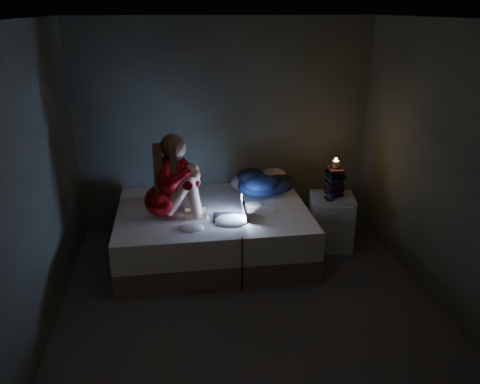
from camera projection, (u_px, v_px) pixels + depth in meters
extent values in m
cube|color=black|center=(250.00, 308.00, 4.54)|extent=(3.60, 3.80, 0.02)
cube|color=silver|center=(253.00, 17.00, 3.58)|extent=(3.60, 3.80, 0.02)
cube|color=#34372F|center=(225.00, 128.00, 5.82)|extent=(3.60, 0.02, 2.60)
cube|color=#34372F|center=(316.00, 313.00, 2.30)|extent=(3.60, 0.02, 2.60)
cube|color=#34372F|center=(30.00, 191.00, 3.82)|extent=(0.02, 3.80, 2.60)
cube|color=#34372F|center=(447.00, 170.00, 4.30)|extent=(0.02, 3.80, 2.60)
cube|color=white|center=(140.00, 198.00, 5.42)|extent=(0.43, 0.30, 0.12)
cube|color=silver|center=(331.00, 222.00, 5.58)|extent=(0.56, 0.51, 0.65)
cylinder|color=beige|center=(336.00, 164.00, 5.38)|extent=(0.07, 0.07, 0.08)
cube|color=black|center=(330.00, 199.00, 5.37)|extent=(0.09, 0.15, 0.01)
sphere|color=navy|center=(333.00, 197.00, 5.33)|extent=(0.08, 0.08, 0.08)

